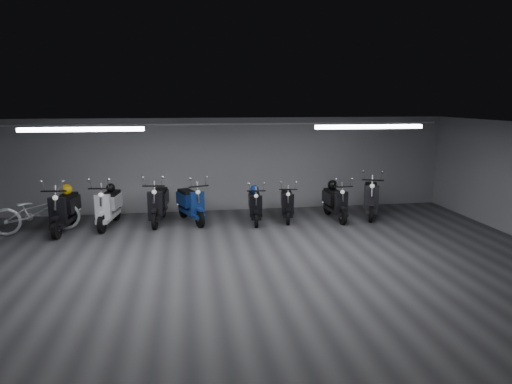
{
  "coord_description": "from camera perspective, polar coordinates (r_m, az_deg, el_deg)",
  "views": [
    {
      "loc": [
        -0.95,
        -8.46,
        3.32
      ],
      "look_at": [
        0.73,
        2.5,
        1.05
      ],
      "focal_mm": 31.69,
      "sensor_mm": 36.0,
      "label": 1
    }
  ],
  "objects": [
    {
      "name": "helmet_2",
      "position": [
        12.54,
        -0.19,
        0.34
      ],
      "size": [
        0.24,
        0.24,
        0.24
      ],
      "primitive_type": "sphere",
      "color": "#0D2E95",
      "rests_on": "scooter_5"
    },
    {
      "name": "helmet_1",
      "position": [
        12.74,
        -17.88,
        0.52
      ],
      "size": [
        0.24,
        0.24,
        0.24
      ],
      "primitive_type": "sphere",
      "color": "black",
      "rests_on": "scooter_2"
    },
    {
      "name": "scooter_3",
      "position": [
        12.55,
        -12.23,
        -0.68
      ],
      "size": [
        0.85,
        1.98,
        1.43
      ],
      "primitive_type": null,
      "rotation": [
        0.0,
        0.0,
        -0.11
      ],
      "color": "black",
      "rests_on": "floor"
    },
    {
      "name": "ceiling",
      "position": [
        8.53,
        -2.32,
        8.11
      ],
      "size": [
        14.0,
        10.0,
        0.01
      ],
      "primitive_type": "cube",
      "color": "gray",
      "rests_on": "ground"
    },
    {
      "name": "scooter_5",
      "position": [
        12.37,
        -0.13,
        -1.07
      ],
      "size": [
        0.69,
        1.69,
        1.22
      ],
      "primitive_type": null,
      "rotation": [
        0.0,
        0.0,
        -0.09
      ],
      "color": "black",
      "rests_on": "floor"
    },
    {
      "name": "front_wall",
      "position": [
        4.06,
        6.15,
        -16.67
      ],
      "size": [
        14.0,
        0.01,
        2.8
      ],
      "primitive_type": "cube",
      "color": "gray",
      "rests_on": "ground"
    },
    {
      "name": "scooter_7",
      "position": [
        12.65,
        3.95,
        -0.85
      ],
      "size": [
        0.8,
        1.69,
        1.21
      ],
      "primitive_type": null,
      "rotation": [
        0.0,
        0.0,
        -0.17
      ],
      "color": "black",
      "rests_on": "floor"
    },
    {
      "name": "scooter_9",
      "position": [
        13.36,
        14.34,
        0.04
      ],
      "size": [
        1.32,
        2.07,
        1.46
      ],
      "primitive_type": null,
      "rotation": [
        0.0,
        0.0,
        -0.37
      ],
      "color": "black",
      "rests_on": "floor"
    },
    {
      "name": "fluor_strip_left",
      "position": [
        9.69,
        -21.09,
        7.38
      ],
      "size": [
        2.4,
        0.18,
        0.08
      ],
      "primitive_type": "cube",
      "color": "white",
      "rests_on": "ceiling"
    },
    {
      "name": "fluor_strip_right",
      "position": [
        10.27,
        14.07,
        7.99
      ],
      "size": [
        2.4,
        0.18,
        0.08
      ],
      "primitive_type": "cube",
      "color": "white",
      "rests_on": "ceiling"
    },
    {
      "name": "back_wall",
      "position": [
        13.63,
        -4.64,
        3.43
      ],
      "size": [
        14.0,
        0.01,
        2.8
      ],
      "primitive_type": "cube",
      "color": "gray",
      "rests_on": "ground"
    },
    {
      "name": "scooter_0",
      "position": [
        12.45,
        -23.05,
        -1.35
      ],
      "size": [
        0.81,
        2.02,
        1.47
      ],
      "primitive_type": null,
      "rotation": [
        0.0,
        0.0,
        -0.08
      ],
      "color": "black",
      "rests_on": "floor"
    },
    {
      "name": "scooter_8",
      "position": [
        12.84,
        9.98,
        -0.61
      ],
      "size": [
        0.66,
        1.77,
        1.3
      ],
      "primitive_type": null,
      "rotation": [
        0.0,
        0.0,
        0.05
      ],
      "color": "black",
      "rests_on": "floor"
    },
    {
      "name": "helmet_3",
      "position": [
        13.01,
        9.65,
        0.89
      ],
      "size": [
        0.29,
        0.29,
        0.29
      ],
      "primitive_type": "sphere",
      "color": "black",
      "rests_on": "scooter_8"
    },
    {
      "name": "conduit",
      "position": [
        13.43,
        -4.7,
        8.54
      ],
      "size": [
        13.6,
        0.05,
        0.05
      ],
      "primitive_type": "cylinder",
      "rotation": [
        0.0,
        1.57,
        0.0
      ],
      "color": "white",
      "rests_on": "back_wall"
    },
    {
      "name": "helmet_0",
      "position": [
        12.64,
        -22.77,
        0.31
      ],
      "size": [
        0.28,
        0.28,
        0.28
      ],
      "primitive_type": "sphere",
      "color": "#E3AC0D",
      "rests_on": "scooter_0"
    },
    {
      "name": "bicycle",
      "position": [
        12.67,
        -26.07,
        -1.71
      ],
      "size": [
        2.17,
        1.2,
        1.33
      ],
      "primitive_type": "imported",
      "rotation": [
        0.0,
        0.0,
        1.82
      ],
      "color": "white",
      "rests_on": "floor"
    },
    {
      "name": "scooter_4",
      "position": [
        12.46,
        -8.25,
        -0.74
      ],
      "size": [
        1.24,
        1.95,
        1.38
      ],
      "primitive_type": null,
      "rotation": [
        0.0,
        0.0,
        0.37
      ],
      "color": "navy",
      "rests_on": "floor"
    },
    {
      "name": "floor",
      "position": [
        9.14,
        -2.18,
        -9.77
      ],
      "size": [
        14.0,
        10.0,
        0.01
      ],
      "primitive_type": "cube",
      "color": "#38383A",
      "rests_on": "ground"
    },
    {
      "name": "scooter_2",
      "position": [
        12.55,
        -18.15,
        -1.01
      ],
      "size": [
        0.89,
        1.98,
        1.43
      ],
      "primitive_type": null,
      "rotation": [
        0.0,
        0.0,
        -0.13
      ],
      "color": "white",
      "rests_on": "floor"
    }
  ]
}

